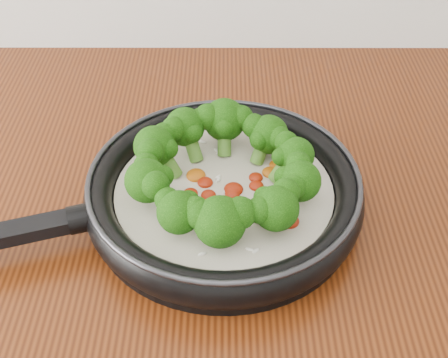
{
  "coord_description": "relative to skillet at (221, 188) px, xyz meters",
  "views": [
    {
      "loc": [
        0.14,
        0.56,
        1.4
      ],
      "look_at": [
        0.14,
        1.08,
        0.95
      ],
      "focal_mm": 47.0,
      "sensor_mm": 36.0,
      "label": 1
    }
  ],
  "objects": [
    {
      "name": "skillet",
      "position": [
        0.0,
        0.0,
        0.0
      ],
      "size": [
        0.55,
        0.42,
        0.1
      ],
      "color": "black",
      "rests_on": "counter"
    }
  ]
}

